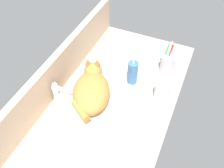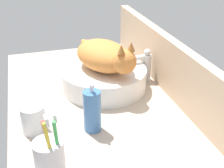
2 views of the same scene
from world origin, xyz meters
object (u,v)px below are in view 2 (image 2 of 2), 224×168
object	(u,v)px
soap_dispenser	(92,111)
toothbrush_cup	(50,157)
cat	(106,56)
water_glass	(34,120)
faucet	(144,64)
sink_basin	(104,78)

from	to	relation	value
soap_dispenser	toothbrush_cup	size ratio (longest dim) A/B	0.90
cat	water_glass	world-z (taller)	cat
faucet	water_glass	world-z (taller)	faucet
cat	faucet	bearing A→B (deg)	99.88
faucet	soap_dispenser	xyz separation A→B (cm)	(28.08, -28.22, -0.39)
faucet	toothbrush_cup	distance (cm)	61.77
cat	soap_dispenser	world-z (taller)	cat
cat	toothbrush_cup	bearing A→B (deg)	-32.36
sink_basin	water_glass	bearing A→B (deg)	-52.45
water_glass	toothbrush_cup	bearing A→B (deg)	7.74
sink_basin	faucet	world-z (taller)	faucet
faucet	toothbrush_cup	bearing A→B (deg)	-44.26
toothbrush_cup	water_glass	size ratio (longest dim) A/B	2.13
soap_dispenser	water_glass	world-z (taller)	soap_dispenser
soap_dispenser	sink_basin	bearing A→B (deg)	157.96
faucet	soap_dispenser	world-z (taller)	soap_dispenser
water_glass	soap_dispenser	bearing A→B (deg)	75.55
toothbrush_cup	soap_dispenser	bearing A→B (deg)	137.33
sink_basin	toothbrush_cup	world-z (taller)	toothbrush_cup
sink_basin	cat	distance (cm)	9.94
soap_dispenser	water_glass	distance (cm)	18.50
sink_basin	soap_dispenser	bearing A→B (deg)	-22.04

